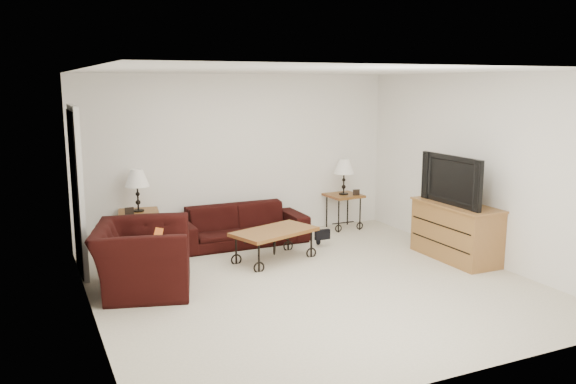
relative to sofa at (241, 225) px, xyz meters
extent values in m
plane|color=silver|center=(0.17, -2.02, -0.29)|extent=(5.00, 5.00, 0.00)
cube|color=white|center=(0.17, 0.48, 0.96)|extent=(5.00, 0.02, 2.50)
cube|color=white|center=(0.17, -4.52, 0.96)|extent=(5.00, 0.02, 2.50)
cube|color=white|center=(-2.33, -2.02, 0.96)|extent=(0.02, 5.00, 2.50)
cube|color=white|center=(2.67, -2.02, 0.96)|extent=(0.02, 5.00, 2.50)
plane|color=white|center=(0.17, -2.02, 2.21)|extent=(5.00, 5.00, 0.00)
cube|color=black|center=(-2.30, -0.37, 0.73)|extent=(0.08, 0.94, 2.04)
imported|color=black|center=(0.00, 0.00, 0.00)|extent=(1.96, 0.77, 0.57)
cube|color=brown|center=(-1.45, 0.18, 0.01)|extent=(0.62, 0.62, 0.60)
cube|color=brown|center=(1.86, 0.18, 0.00)|extent=(0.56, 0.56, 0.57)
cube|color=black|center=(-1.60, 0.03, 0.36)|extent=(0.12, 0.02, 0.10)
cube|color=black|center=(2.01, 0.03, 0.33)|extent=(0.12, 0.03, 0.10)
cube|color=brown|center=(0.13, -0.97, -0.08)|extent=(1.26, 0.94, 0.42)
imported|color=black|center=(-1.70, -1.39, 0.10)|extent=(1.33, 1.44, 0.78)
cube|color=#D64B1B|center=(-1.55, -1.44, 0.23)|extent=(0.18, 0.36, 0.35)
cube|color=#9D653A|center=(2.40, -1.93, 0.10)|extent=(0.53, 1.28, 0.77)
imported|color=black|center=(2.38, -1.93, 0.81)|extent=(0.15, 1.15, 0.66)
ellipsoid|color=black|center=(1.03, -0.54, -0.06)|extent=(0.42, 0.37, 0.46)
camera|label=1|loc=(-2.88, -7.98, 2.09)|focal=36.54mm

